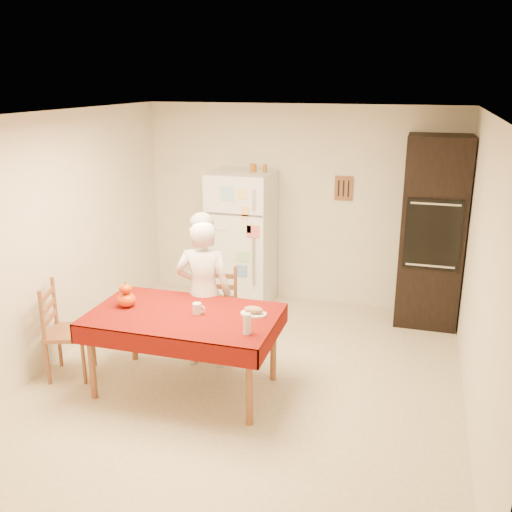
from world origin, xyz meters
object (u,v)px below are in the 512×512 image
at_px(coffee_mug, 197,309).
at_px(pumpkin_lower, 126,300).
at_px(refrigerator, 242,239).
at_px(seated_woman, 204,294).
at_px(bread_plate, 254,314).
at_px(chair_left, 62,327).
at_px(wine_glass, 247,324).
at_px(dining_table, 184,320).
at_px(oven_cabinet, 432,232).
at_px(chair_far, 217,309).

relative_size(coffee_mug, pumpkin_lower, 0.57).
height_order(refrigerator, pumpkin_lower, refrigerator).
bearing_deg(seated_woman, bread_plate, 140.39).
xyz_separation_m(refrigerator, bread_plate, (0.77, -2.06, -0.08)).
xyz_separation_m(chair_left, wine_glass, (1.91, -0.15, 0.34)).
distance_m(dining_table, coffee_mug, 0.17).
bearing_deg(refrigerator, chair_left, -115.33).
height_order(oven_cabinet, pumpkin_lower, oven_cabinet).
bearing_deg(dining_table, oven_cabinet, 46.64).
bearing_deg(pumpkin_lower, wine_glass, -11.13).
relative_size(pumpkin_lower, wine_glass, 1.00).
xyz_separation_m(oven_cabinet, pumpkin_lower, (-2.70, -2.25, -0.27)).
bearing_deg(bread_plate, coffee_mug, -166.51).
bearing_deg(wine_glass, dining_table, 160.44).
xyz_separation_m(oven_cabinet, seated_woman, (-2.14, -1.74, -0.34)).
distance_m(seated_woman, coffee_mug, 0.50).
relative_size(chair_far, chair_left, 1.00).
height_order(coffee_mug, pumpkin_lower, pumpkin_lower).
bearing_deg(oven_cabinet, pumpkin_lower, -140.24).
distance_m(coffee_mug, wine_glass, 0.62).
bearing_deg(dining_table, bread_plate, 13.51).
distance_m(coffee_mug, pumpkin_lower, 0.70).
height_order(chair_left, wine_glass, chair_left).
bearing_deg(wine_glass, refrigerator, 108.66).
distance_m(refrigerator, chair_left, 2.57).
height_order(seated_woman, bread_plate, seated_woman).
bearing_deg(pumpkin_lower, seated_woman, 41.75).
distance_m(chair_left, seated_woman, 1.40).
height_order(refrigerator, seated_woman, refrigerator).
bearing_deg(wine_glass, chair_left, 175.51).
bearing_deg(pumpkin_lower, chair_far, 50.34).
bearing_deg(coffee_mug, pumpkin_lower, -178.07).
height_order(wine_glass, bread_plate, wine_glass).
relative_size(chair_far, seated_woman, 0.62).
bearing_deg(bread_plate, seated_woman, 149.56).
relative_size(dining_table, chair_far, 1.79).
relative_size(seated_woman, coffee_mug, 15.23).
relative_size(dining_table, pumpkin_lower, 9.65).
relative_size(pumpkin_lower, bread_plate, 0.73).
bearing_deg(seated_woman, coffee_mug, 95.41).
xyz_separation_m(oven_cabinet, dining_table, (-2.13, -2.26, -0.41)).
bearing_deg(dining_table, pumpkin_lower, 179.44).
bearing_deg(chair_left, dining_table, -103.22).
bearing_deg(pumpkin_lower, coffee_mug, 1.93).
relative_size(chair_left, coffee_mug, 9.50).
bearing_deg(chair_left, seated_woman, -81.29).
bearing_deg(wine_glass, pumpkin_lower, 168.87).
bearing_deg(oven_cabinet, refrigerator, -178.82).
distance_m(refrigerator, dining_table, 2.22).
xyz_separation_m(coffee_mug, pumpkin_lower, (-0.69, -0.02, 0.02)).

